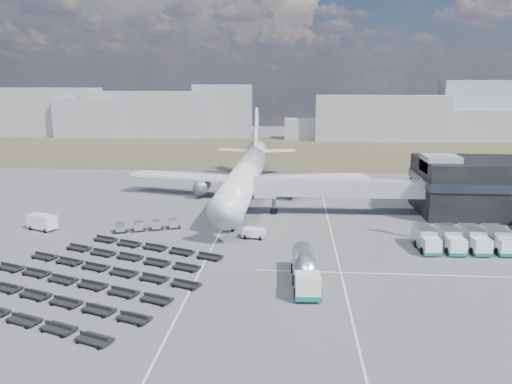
{
  "coord_description": "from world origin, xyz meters",
  "views": [
    {
      "loc": [
        9.86,
        -68.54,
        23.64
      ],
      "look_at": [
        2.9,
        20.84,
        4.0
      ],
      "focal_mm": 35.0,
      "sensor_mm": 36.0,
      "label": 1
    }
  ],
  "objects": [
    {
      "name": "lane_markings",
      "position": [
        9.77,
        3.0,
        0.01
      ],
      "size": [
        47.12,
        110.0,
        0.01
      ],
      "color": "silver",
      "rests_on": "ground"
    },
    {
      "name": "service_trucks_near",
      "position": [
        34.24,
        2.31,
        1.55
      ],
      "size": [
        13.17,
        7.71,
        2.85
      ],
      "rotation": [
        0.0,
        0.0,
        0.05
      ],
      "color": "white",
      "rests_on": "ground"
    },
    {
      "name": "catering_truck",
      "position": [
        3.76,
        38.32,
        1.29
      ],
      "size": [
        3.23,
        5.82,
        2.53
      ],
      "rotation": [
        0.0,
        0.0,
        0.18
      ],
      "color": "white",
      "rests_on": "ground"
    },
    {
      "name": "skyline",
      "position": [
        -3.38,
        149.79,
        10.1
      ],
      "size": [
        316.12,
        21.87,
        24.81
      ],
      "color": "#90949D",
      "rests_on": "ground"
    },
    {
      "name": "ground",
      "position": [
        0.0,
        0.0,
        0.0
      ],
      "size": [
        420.0,
        420.0,
        0.0
      ],
      "primitive_type": "plane",
      "color": "#565659",
      "rests_on": "ground"
    },
    {
      "name": "terminal",
      "position": [
        47.77,
        23.96,
        5.25
      ],
      "size": [
        30.4,
        16.4,
        11.0
      ],
      "color": "black",
      "rests_on": "ground"
    },
    {
      "name": "uld_row",
      "position": [
        -13.97,
        8.15,
        0.9
      ],
      "size": [
        10.63,
        5.1,
        1.5
      ],
      "rotation": [
        0.0,
        0.0,
        0.36
      ],
      "color": "black",
      "rests_on": "ground"
    },
    {
      "name": "jet_bridge",
      "position": [
        15.9,
        20.42,
        5.05
      ],
      "size": [
        30.3,
        3.8,
        7.05
      ],
      "color": "#939399",
      "rests_on": "ground"
    },
    {
      "name": "grass_strip",
      "position": [
        0.0,
        110.0,
        0.01
      ],
      "size": [
        420.0,
        90.0,
        0.01
      ],
      "primitive_type": "cube",
      "color": "#4A412C",
      "rests_on": "ground"
    },
    {
      "name": "utility_van",
      "position": [
        -31.24,
        7.27,
        1.27
      ],
      "size": [
        5.3,
        3.88,
        2.53
      ],
      "primitive_type": "cube",
      "rotation": [
        0.0,
        0.0,
        -0.4
      ],
      "color": "white",
      "rests_on": "ground"
    },
    {
      "name": "airliner",
      "position": [
        0.0,
        32.38,
        5.29
      ],
      "size": [
        51.59,
        64.53,
        17.62
      ],
      "color": "white",
      "rests_on": "ground"
    },
    {
      "name": "baggage_dollies",
      "position": [
        -15.15,
        -12.62,
        0.41
      ],
      "size": [
        32.68,
        33.01,
        0.83
      ],
      "rotation": [
        0.0,
        0.0,
        -0.36
      ],
      "color": "black",
      "rests_on": "ground"
    },
    {
      "name": "pushback_tug",
      "position": [
        3.77,
        5.53,
        0.77
      ],
      "size": [
        3.73,
        2.48,
        1.54
      ],
      "primitive_type": "cube",
      "rotation": [
        0.0,
        0.0,
        -0.16
      ],
      "color": "white",
      "rests_on": "ground"
    },
    {
      "name": "fuel_tanker",
      "position": [
        11.34,
        -12.22,
        1.83
      ],
      "size": [
        3.42,
        11.47,
        3.67
      ],
      "rotation": [
        0.0,
        0.0,
        0.05
      ],
      "color": "white",
      "rests_on": "ground"
    }
  ]
}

